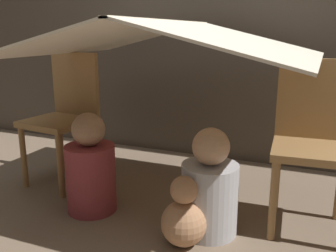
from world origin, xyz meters
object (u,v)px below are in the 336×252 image
chair_right (313,137)px  chair_left (65,113)px  person_front (91,170)px  person_second (210,190)px

chair_right → chair_left: bearing=175.8°
person_front → person_second: bearing=1.9°
chair_left → person_second: (1.05, -0.28, -0.24)m
chair_left → chair_right: same height
person_front → chair_right: bearing=15.6°
chair_left → person_second: chair_left is taller
chair_left → person_front: chair_left is taller
chair_right → person_front: 1.16m
chair_left → chair_right: (1.48, 0.00, 0.00)m
chair_left → person_front: size_ratio=1.51×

